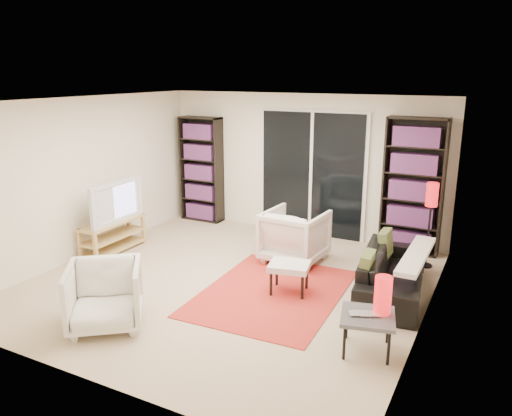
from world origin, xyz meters
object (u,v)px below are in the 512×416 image
object	(u,v)px
bookshelf_right	(413,187)
ottoman	(289,268)
armchair_front	(105,296)
tv_stand	(113,235)
side_table	(368,319)
sofa	(393,273)
bookshelf_left	(201,169)
armchair_back	(295,236)
floor_lamp	(431,204)

from	to	relation	value
bookshelf_right	ottoman	distance (m)	2.59
bookshelf_right	armchair_front	distance (m)	4.76
tv_stand	side_table	xyz separation A→B (m)	(4.32, -1.05, 0.10)
sofa	ottoman	xyz separation A→B (m)	(-1.17, -0.60, 0.07)
bookshelf_left	armchair_front	distance (m)	4.25
tv_stand	armchair_front	world-z (taller)	armchair_front
ottoman	armchair_front	bearing A→B (deg)	-130.20
tv_stand	sofa	world-z (taller)	sofa
bookshelf_left	sofa	xyz separation A→B (m)	(3.96, -1.66, -0.70)
bookshelf_right	ottoman	bearing A→B (deg)	-115.13
side_table	ottoman	bearing A→B (deg)	143.94
armchair_back	ottoman	size ratio (longest dim) A/B	1.50
sofa	ottoman	bearing A→B (deg)	110.14
bookshelf_right	armchair_front	xyz separation A→B (m)	(-2.52, -3.98, -0.69)
tv_stand	ottoman	world-z (taller)	tv_stand
bookshelf_left	bookshelf_right	distance (m)	3.85
side_table	floor_lamp	distance (m)	2.71
ottoman	floor_lamp	world-z (taller)	floor_lamp
sofa	floor_lamp	world-z (taller)	floor_lamp
bookshelf_left	ottoman	world-z (taller)	bookshelf_left
armchair_back	bookshelf_left	bearing A→B (deg)	-22.54
tv_stand	ottoman	distance (m)	3.07
ottoman	armchair_back	bearing A→B (deg)	109.68
armchair_back	armchair_front	distance (m)	2.99
bookshelf_left	sofa	distance (m)	4.35
tv_stand	armchair_front	distance (m)	2.46
tv_stand	side_table	bearing A→B (deg)	-13.60
armchair_back	side_table	size ratio (longest dim) A/B	1.35
bookshelf_left	bookshelf_right	world-z (taller)	bookshelf_right
bookshelf_left	side_table	world-z (taller)	bookshelf_left
bookshelf_right	tv_stand	xyz separation A→B (m)	(-4.13, -2.12, -0.79)
sofa	armchair_back	bearing A→B (deg)	66.54
armchair_front	ottoman	distance (m)	2.26
sofa	side_table	size ratio (longest dim) A/B	2.94
tv_stand	side_table	size ratio (longest dim) A/B	1.80
armchair_front	side_table	bearing A→B (deg)	-20.86
floor_lamp	bookshelf_left	bearing A→B (deg)	172.87
armchair_back	ottoman	world-z (taller)	armchair_back
sofa	floor_lamp	distance (m)	1.34
bookshelf_left	tv_stand	size ratio (longest dim) A/B	1.69
bookshelf_right	armchair_back	bearing A→B (deg)	-140.25
ottoman	floor_lamp	bearing A→B (deg)	50.74
sofa	ottoman	distance (m)	1.32
bookshelf_left	armchair_back	xyz separation A→B (m)	(2.41, -1.20, -0.58)
armchair_back	armchair_front	world-z (taller)	armchair_back
bookshelf_right	side_table	world-z (taller)	bookshelf_right
armchair_back	ottoman	bearing A→B (deg)	113.48
tv_stand	bookshelf_left	bearing A→B (deg)	82.52
side_table	floor_lamp	bearing A→B (deg)	86.52
sofa	armchair_back	world-z (taller)	armchair_back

